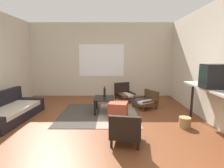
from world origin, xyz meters
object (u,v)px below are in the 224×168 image
Objects in this scene: armchair_corner at (147,100)px; coffee_table at (104,100)px; couch at (9,112)px; clay_vase at (206,79)px; glass_bottle at (105,92)px; crt_television at (216,76)px; ottoman_orange at (119,110)px; armchair_striped_foreground at (126,130)px; console_shelf at (212,93)px; wicker_basket at (185,122)px; armchair_by_window at (124,93)px.

coffee_table is at bearing -162.42° from armchair_corner.
couch is 2.33m from coffee_table.
clay_vase reaches higher than glass_bottle.
clay_vase is at bearing 89.43° from crt_television.
coffee_table is 1.46× the size of ottoman_orange.
armchair_striped_foreground is 0.79× the size of armchair_corner.
console_shelf is 0.34m from clay_vase.
wicker_basket is (-0.39, 0.22, -0.70)m from console_shelf.
coffee_table is 2.65m from crt_television.
armchair_by_window is 0.43× the size of console_shelf.
clay_vase is at bearing 90.00° from console_shelf.
armchair_by_window is at bearing 61.51° from coffee_table.
couch is at bearing -164.71° from armchair_corner.
crt_television is (2.17, -1.28, 0.81)m from coffee_table.
glass_bottle is at bearing 16.55° from couch.
couch is 2.94× the size of armchair_striped_foreground.
couch is 2.32× the size of armchair_corner.
coffee_table reaches higher than wicker_basket.
armchair_corner is at bearing 15.29° from couch.
couch is 5.26× the size of clay_vase.
console_shelf is at bearing -23.92° from ottoman_orange.
armchair_striped_foreground is 2.26m from armchair_corner.
armchair_corner is 2.67× the size of glass_bottle.
clay_vase is (0.00, 0.31, -0.10)m from crt_television.
armchair_striped_foreground is at bearing -165.37° from crt_television.
crt_television is (1.80, -0.85, 0.94)m from ottoman_orange.
armchair_by_window is at bearing 118.81° from wicker_basket.
glass_bottle reaches higher than couch.
coffee_table is 1.35× the size of crt_television.
armchair_striped_foreground is at bearing -76.61° from glass_bottle.
crt_television reaches higher than armchair_by_window.
wicker_basket is at bearing -6.14° from couch.
ottoman_orange reaches higher than wicker_basket.
glass_bottle is at bearing -167.09° from armchair_corner.
clay_vase is (4.44, -0.40, 0.84)m from couch.
wicker_basket is at bearing -68.23° from armchair_corner.
coffee_table is at bearing -97.35° from glass_bottle.
couch is 2.64m from ottoman_orange.
couch is at bearing 170.87° from crt_television.
console_shelf is 5.02× the size of clay_vase.
armchair_corner is (0.78, 2.12, -0.03)m from armchair_striped_foreground.
couch is at bearing -176.95° from ottoman_orange.
wicker_basket is at bearing 150.30° from console_shelf.
clay_vase is at bearing -53.27° from armchair_by_window.
glass_bottle is (-0.36, 0.54, 0.33)m from ottoman_orange.
ottoman_orange is 1.51× the size of glass_bottle.
crt_television is at bearing -60.52° from armchair_corner.
couch reaches higher than ottoman_orange.
crt_television reaches higher than couch.
couch reaches higher than coffee_table.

